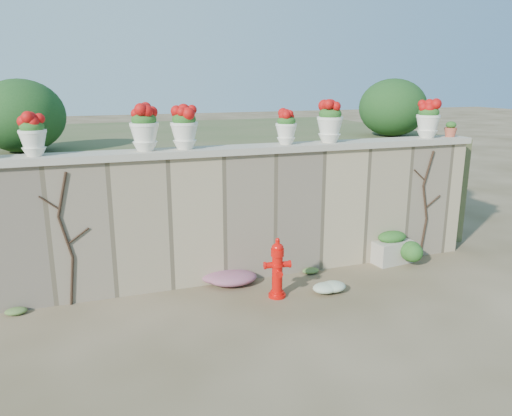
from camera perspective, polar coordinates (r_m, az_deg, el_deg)
name	(u,v)px	position (r m, az deg, el deg)	size (l,w,h in m)	color
ground	(291,324)	(6.68, 4.00, -13.14)	(80.00, 80.00, 0.00)	#4B3F25
stone_wall	(247,216)	(7.88, -1.07, -0.88)	(8.00, 0.40, 2.00)	tan
wall_cap	(246,149)	(7.66, -1.10, 6.71)	(8.10, 0.52, 0.10)	#B8AE9B
raised_fill	(200,178)	(10.88, -6.41, 3.38)	(9.00, 6.00, 2.00)	#384C23
back_shrub_left	(21,116)	(8.46, -25.28, 9.49)	(1.30, 1.30, 1.10)	#143814
back_shrub_right	(393,108)	(10.22, 15.37, 11.01)	(1.30, 1.30, 1.10)	#143814
vine_left	(67,238)	(7.30, -20.83, -3.19)	(0.60, 0.04, 1.91)	black
vine_right	(426,203)	(9.21, 18.81, 0.56)	(0.60, 0.04, 1.91)	black
fire_hydrant	(277,268)	(7.26, 2.46, -6.85)	(0.39, 0.28, 0.90)	red
planter_box	(391,248)	(8.96, 15.21, -4.43)	(0.72, 0.47, 0.56)	#B8AE9B
green_shrub	(416,251)	(8.88, 17.85, -4.65)	(0.59, 0.53, 0.56)	#1E5119
magenta_clump	(237,275)	(7.86, -2.23, -7.66)	(0.94, 0.63, 0.25)	#C7278F
white_flowers	(328,287)	(7.57, 8.26, -8.92)	(0.57, 0.46, 0.21)	white
urn_pot_0	(33,135)	(7.26, -24.17, 7.60)	(0.36, 0.36, 0.56)	white
urn_pot_1	(144,128)	(7.29, -12.64, 8.86)	(0.41, 0.41, 0.64)	white
urn_pot_2	(184,128)	(7.38, -8.21, 9.07)	(0.40, 0.40, 0.63)	white
urn_pot_3	(286,128)	(7.86, 3.47, 9.14)	(0.33, 0.33, 0.52)	white
urn_pot_4	(330,122)	(8.17, 8.44, 9.69)	(0.42, 0.42, 0.66)	white
urn_pot_5	(428,120)	(9.21, 19.08, 9.53)	(0.40, 0.40, 0.63)	white
terracotta_pot	(451,130)	(9.54, 21.35, 8.32)	(0.22, 0.22, 0.26)	#BB5239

